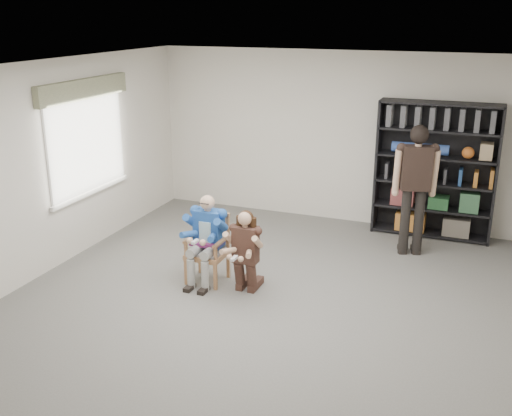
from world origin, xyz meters
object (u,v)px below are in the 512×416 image
at_px(kneeling_woman, 245,252).
at_px(bookshelf, 435,171).
at_px(seated_man, 207,239).
at_px(armchair, 207,249).
at_px(standing_man, 414,192).

height_order(kneeling_woman, bookshelf, bookshelf).
bearing_deg(seated_man, bookshelf, 48.33).
distance_m(armchair, kneeling_woman, 0.60).
bearing_deg(armchair, seated_man, -89.61).
bearing_deg(seated_man, kneeling_woman, -11.30).
relative_size(bookshelf, standing_man, 1.11).
bearing_deg(standing_man, kneeling_woman, -147.07).
xyz_separation_m(armchair, seated_man, (0.00, -0.00, 0.14)).
distance_m(seated_man, standing_man, 3.05).
xyz_separation_m(bookshelf, standing_man, (-0.19, -0.89, -0.11)).
distance_m(kneeling_woman, bookshelf, 3.56).
xyz_separation_m(armchair, bookshelf, (2.53, 2.81, 0.60)).
xyz_separation_m(kneeling_woman, standing_man, (1.77, 2.04, 0.40)).
distance_m(seated_man, kneeling_woman, 0.59).
relative_size(kneeling_woman, bookshelf, 0.51).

